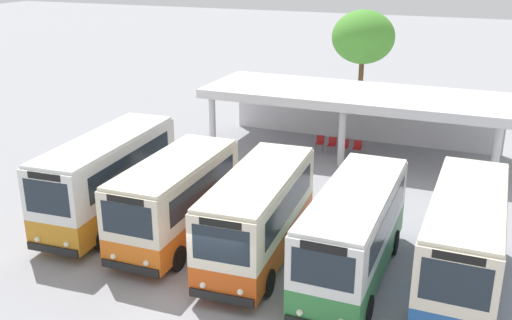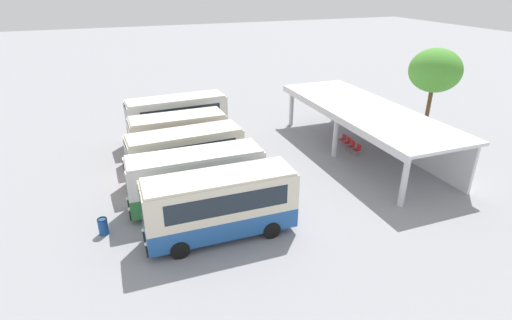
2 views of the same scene
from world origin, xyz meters
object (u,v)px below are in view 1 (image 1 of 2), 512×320
city_bus_second_in_row (176,197)px  city_bus_middle_cream (259,213)px  city_bus_fifth_blue (464,241)px  waiting_chair_fourth_seat (357,147)px  city_bus_nearest_orange (108,176)px  waiting_chair_middle_seat (344,145)px  waiting_chair_end_by_column (320,142)px  city_bus_fourth_amber (353,231)px  waiting_chair_second_from_end (332,144)px

city_bus_second_in_row → city_bus_middle_cream: bearing=-2.9°
city_bus_fifth_blue → waiting_chair_fourth_seat: bearing=116.9°
city_bus_middle_cream → city_bus_fifth_blue: (6.81, 0.31, 0.09)m
city_bus_nearest_orange → city_bus_fifth_blue: city_bus_nearest_orange is taller
waiting_chair_middle_seat → city_bus_fifth_blue: bearing=-60.5°
waiting_chair_end_by_column → city_bus_nearest_orange: bearing=-114.9°
waiting_chair_end_by_column → waiting_chair_fourth_seat: (2.11, -0.12, 0.00)m
city_bus_second_in_row → city_bus_fifth_blue: (10.22, 0.13, 0.10)m
city_bus_fourth_amber → waiting_chair_middle_seat: 12.93m
waiting_chair_middle_seat → city_bus_middle_cream: bearing=-90.1°
city_bus_middle_cream → waiting_chair_middle_seat: 12.37m
waiting_chair_middle_seat → city_bus_second_in_row: bearing=-105.8°
waiting_chair_middle_seat → city_bus_nearest_orange: bearing=-120.6°
city_bus_fifth_blue → waiting_chair_second_from_end: bearing=121.8°
waiting_chair_middle_seat → waiting_chair_fourth_seat: bearing=0.9°
waiting_chair_second_from_end → waiting_chair_fourth_seat: size_ratio=1.00×
city_bus_second_in_row → city_bus_middle_cream: city_bus_middle_cream is taller
waiting_chair_middle_seat → waiting_chair_fourth_seat: size_ratio=1.00×
waiting_chair_end_by_column → waiting_chair_second_from_end: 0.71m
city_bus_middle_cream → waiting_chair_fourth_seat: 12.40m
city_bus_fifth_blue → waiting_chair_middle_seat: bearing=119.5°
city_bus_second_in_row → waiting_chair_middle_seat: 12.66m
waiting_chair_end_by_column → city_bus_fifth_blue: bearing=-55.9°
city_bus_fourth_amber → waiting_chair_fourth_seat: (-2.68, 12.43, -1.25)m
city_bus_nearest_orange → waiting_chair_second_from_end: bearing=62.3°
city_bus_second_in_row → waiting_chair_second_from_end: city_bus_second_in_row is taller
waiting_chair_end_by_column → waiting_chair_middle_seat: same height
city_bus_fifth_blue → waiting_chair_end_by_column: size_ratio=8.70×
city_bus_middle_cream → waiting_chair_fourth_seat: size_ratio=8.50×
city_bus_second_in_row → city_bus_middle_cream: (3.41, -0.17, 0.02)m
city_bus_middle_cream → city_bus_fourth_amber: city_bus_middle_cream is taller
city_bus_second_in_row → city_bus_fifth_blue: bearing=0.7°
city_bus_fourth_amber → waiting_chair_second_from_end: bearing=108.1°
city_bus_fifth_blue → waiting_chair_second_from_end: city_bus_fifth_blue is taller
city_bus_nearest_orange → waiting_chair_end_by_column: city_bus_nearest_orange is taller
city_bus_fourth_amber → city_bus_fifth_blue: city_bus_fifth_blue is taller
city_bus_nearest_orange → city_bus_fifth_blue: 13.63m
city_bus_second_in_row → waiting_chair_middle_seat: bearing=74.2°
waiting_chair_second_from_end → city_bus_fourth_amber: bearing=-71.9°
city_bus_nearest_orange → city_bus_middle_cream: size_ratio=1.06×
city_bus_fifth_blue → waiting_chair_middle_seat: (-6.79, 12.00, -1.35)m
city_bus_second_in_row → city_bus_fifth_blue: size_ratio=0.90×
city_bus_nearest_orange → city_bus_second_in_row: 3.45m
waiting_chair_middle_seat → waiting_chair_fourth_seat: 0.70m
city_bus_nearest_orange → waiting_chair_second_from_end: 13.25m
city_bus_fourth_amber → waiting_chair_middle_seat: size_ratio=8.79×
waiting_chair_second_from_end → city_bus_fifth_blue: bearing=-58.2°
city_bus_middle_cream → city_bus_fourth_amber: bearing=-1.9°
city_bus_middle_cream → waiting_chair_end_by_column: city_bus_middle_cream is taller
waiting_chair_second_from_end → waiting_chair_fourth_seat: 1.41m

